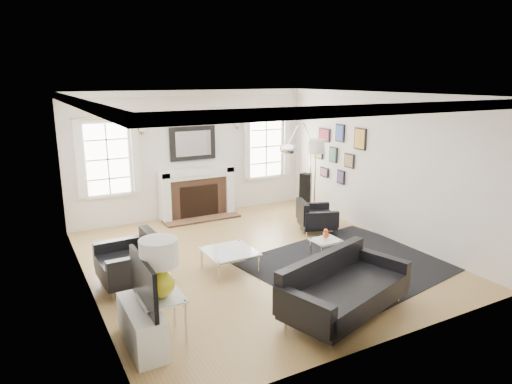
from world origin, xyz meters
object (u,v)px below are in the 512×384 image
armchair_left (133,263)px  arc_floor_lamp (300,171)px  coffee_table (230,252)px  gourd_lamp (159,264)px  sofa (341,289)px  armchair_right (314,217)px  fireplace (197,193)px

armchair_left → arc_floor_lamp: (3.67, 1.00, 0.87)m
coffee_table → gourd_lamp: bearing=-137.3°
armchair_left → coffee_table: bearing=-8.8°
sofa → coffee_table: (-0.71, 1.94, -0.02)m
coffee_table → armchair_right: bearing=22.2°
armchair_right → arc_floor_lamp: 0.99m
armchair_right → sofa: bearing=-119.6°
armchair_right → arc_floor_lamp: size_ratio=0.43×
sofa → armchair_right: bearing=60.4°
sofa → arc_floor_lamp: 3.60m
arc_floor_lamp → armchair_right: bearing=-54.0°
coffee_table → gourd_lamp: (-1.56, -1.44, 0.66)m
sofa → arc_floor_lamp: size_ratio=0.92×
fireplace → armchair_left: (-2.13, -2.81, -0.18)m
fireplace → gourd_lamp: gourd_lamp is taller
armchair_left → gourd_lamp: 1.79m
fireplace → armchair_right: bearing=-50.2°
fireplace → sofa: fireplace is taller
sofa → arc_floor_lamp: bearing=65.3°
fireplace → sofa: bearing=-89.1°
sofa → gourd_lamp: (-2.28, 0.50, 0.63)m
gourd_lamp → coffee_table: bearing=42.7°
gourd_lamp → fireplace: bearing=63.9°
armchair_left → coffee_table: armchair_left is taller
fireplace → coffee_table: 3.11m
sofa → arc_floor_lamp: (1.46, 3.17, 0.89)m
sofa → armchair_right: sofa is taller
fireplace → armchair_right: (1.73, -2.08, -0.25)m
coffee_table → arc_floor_lamp: (2.17, 1.23, 0.91)m
armchair_right → armchair_left: bearing=-169.3°
armchair_left → gourd_lamp: gourd_lamp is taller
fireplace → arc_floor_lamp: size_ratio=0.75×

